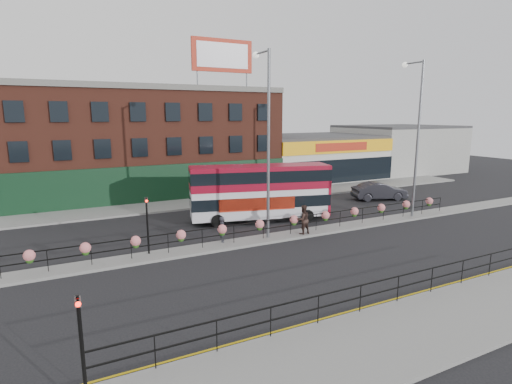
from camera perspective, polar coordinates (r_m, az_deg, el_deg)
name	(u,v)px	position (r m, az deg, el deg)	size (l,w,h in m)	color
ground	(277,238)	(25.69, 3.02, -6.63)	(120.00, 120.00, 0.00)	black
south_pavement	(435,324)	(17.11, 24.25, -16.77)	(60.00, 4.00, 0.15)	gray
north_pavement	(211,201)	(36.23, -6.40, -1.34)	(60.00, 4.00, 0.15)	gray
median	(277,237)	(25.66, 3.02, -6.47)	(60.00, 1.60, 0.15)	gray
yellow_line_inner	(390,300)	(18.48, 18.56, -14.45)	(60.00, 0.10, 0.01)	gold
yellow_line_outer	(393,302)	(18.37, 18.97, -14.64)	(60.00, 0.10, 0.01)	gold
brick_building	(145,141)	(42.09, -15.52, 6.99)	(25.00, 12.21, 10.30)	brown
supermarket	(310,157)	(50.13, 7.74, 5.03)	(15.00, 12.25, 5.30)	silver
warehouse_east	(397,148)	(59.70, 19.54, 5.93)	(14.50, 12.00, 6.30)	#9E9E9A
billboard	(222,56)	(39.46, -4.82, 18.84)	(6.00, 0.29, 4.40)	#B12612
median_railing	(277,223)	(25.39, 3.05, -4.38)	(30.04, 0.56, 1.23)	black
south_railing	(361,292)	(16.55, 14.72, -13.68)	(20.04, 0.05, 1.12)	black
double_decker_bus	(261,187)	(29.33, 0.68, 0.73)	(10.52, 4.77, 4.14)	silver
car	(379,191)	(38.66, 17.22, 0.13)	(5.25, 3.13, 1.63)	#24242B
pedestrian_a	(222,229)	(24.40, -4.82, -5.31)	(0.54, 0.67, 1.57)	#27272F
pedestrian_b	(303,220)	(26.02, 6.74, -3.93)	(0.94, 0.74, 1.91)	#36241F
lamp_column_west	(266,129)	(24.51, 1.48, 9.02)	(0.41, 2.01, 11.43)	slate
lamp_column_east	(416,126)	(32.08, 21.83, 8.77)	(0.41, 2.02, 11.49)	slate
traffic_light_south	(80,328)	(11.53, -23.82, -17.37)	(0.15, 0.28, 3.65)	black
traffic_light_median	(147,213)	(22.67, -15.32, -2.93)	(0.15, 0.28, 3.65)	black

